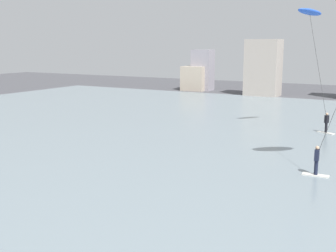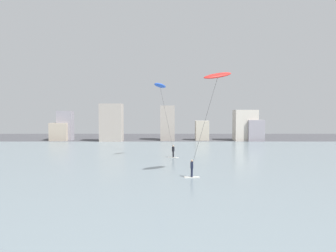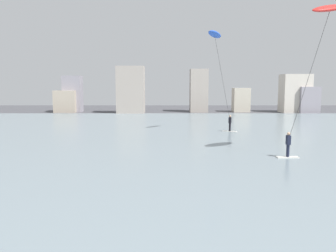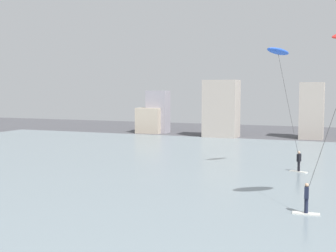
{
  "view_description": "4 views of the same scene",
  "coord_description": "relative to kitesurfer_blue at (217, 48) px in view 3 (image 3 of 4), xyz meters",
  "views": [
    {
      "loc": [
        8.52,
        -0.91,
        7.03
      ],
      "look_at": [
        -0.31,
        14.78,
        3.62
      ],
      "focal_mm": 45.79,
      "sensor_mm": 36.0,
      "label": 1
    },
    {
      "loc": [
        2.39,
        -5.46,
        6.12
      ],
      "look_at": [
        2.31,
        10.65,
        5.38
      ],
      "focal_mm": 32.66,
      "sensor_mm": 36.0,
      "label": 2
    },
    {
      "loc": [
        -3.11,
        1.1,
        4.73
      ],
      "look_at": [
        -3.09,
        11.03,
        3.52
      ],
      "focal_mm": 36.08,
      "sensor_mm": 36.0,
      "label": 3
    },
    {
      "loc": [
        6.28,
        -1.74,
        6.66
      ],
      "look_at": [
        -1.2,
        17.27,
        4.95
      ],
      "focal_mm": 47.99,
      "sensor_mm": 36.0,
      "label": 4
    }
  ],
  "objects": [
    {
      "name": "water_bay",
      "position": [
        -1.62,
        -3.65,
        -8.17
      ],
      "size": [
        84.0,
        52.0,
        0.1
      ],
      "primitive_type": "cube",
      "color": "gray",
      "rests_on": "ground"
    },
    {
      "name": "kitesurfer_blue",
      "position": [
        0.0,
        0.0,
        0.0
      ],
      "size": [
        3.44,
        2.54,
        9.87
      ],
      "color": "silver",
      "rests_on": "water_bay"
    },
    {
      "name": "kitesurfer_red",
      "position": [
        5.1,
        -11.47,
        0.4
      ],
      "size": [
        4.7,
        2.45,
        9.99
      ],
      "color": "silver",
      "rests_on": "water_bay"
    },
    {
      "name": "far_shore_buildings",
      "position": [
        -1.45,
        25.25,
        -5.01
      ],
      "size": [
        45.08,
        6.16,
        7.83
      ],
      "color": "#B7A893",
      "rests_on": "ground"
    }
  ]
}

